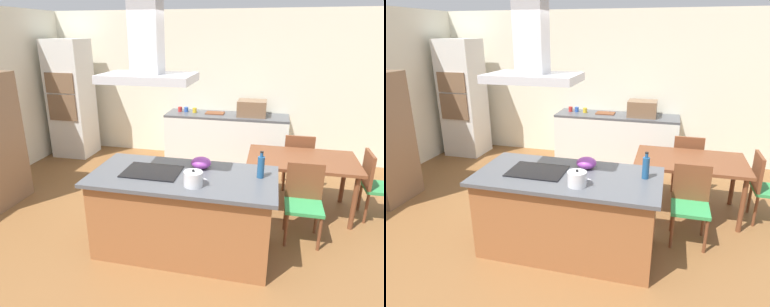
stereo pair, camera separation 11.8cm
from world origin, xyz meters
TOP-DOWN VIEW (x-y plane):
  - ground at (0.00, 1.50)m, footprint 16.00×16.00m
  - wall_back at (0.00, 3.25)m, footprint 7.20×0.10m
  - kitchen_island at (0.00, 0.00)m, footprint 1.95×0.96m
  - cooktop at (-0.34, 0.00)m, footprint 0.60×0.44m
  - tea_kettle at (0.17, -0.24)m, footprint 0.24×0.19m
  - olive_oil_bottle at (0.79, 0.12)m, footprint 0.07×0.07m
  - mixing_bowl at (0.14, 0.23)m, footprint 0.22×0.22m
  - back_counter at (0.06, 2.88)m, footprint 2.20×0.62m
  - countertop_microwave at (0.51, 2.88)m, footprint 0.50×0.38m
  - coffee_mug_red at (-0.82, 2.94)m, footprint 0.08×0.08m
  - coffee_mug_blue at (-0.71, 2.94)m, footprint 0.08×0.08m
  - coffee_mug_yellow at (-0.54, 2.91)m, footprint 0.08×0.08m
  - cutting_board at (-0.16, 2.93)m, footprint 0.34×0.24m
  - wall_oven_stack at (-2.90, 2.65)m, footprint 0.70×0.66m
  - dining_table at (1.29, 1.24)m, footprint 1.40×0.90m
  - chair_at_right_end at (2.21, 1.24)m, footprint 0.42×0.42m
  - chair_facing_island at (1.29, 0.57)m, footprint 0.42×0.42m
  - chair_facing_back_wall at (1.29, 1.90)m, footprint 0.42×0.42m
  - range_hood at (-0.34, 0.00)m, footprint 0.90×0.55m

SIDE VIEW (x-z plane):
  - ground at x=0.00m, z-range 0.00..0.00m
  - back_counter at x=0.06m, z-range 0.00..0.90m
  - kitchen_island at x=0.00m, z-range 0.00..0.90m
  - chair_at_right_end at x=2.21m, z-range 0.06..0.95m
  - chair_facing_island at x=1.29m, z-range 0.06..0.95m
  - chair_facing_back_wall at x=1.29m, z-range 0.06..0.95m
  - dining_table at x=1.29m, z-range 0.29..1.04m
  - cooktop at x=-0.34m, z-range 0.90..0.91m
  - cutting_board at x=-0.16m, z-range 0.90..0.92m
  - coffee_mug_red at x=-0.82m, z-range 0.90..0.99m
  - coffee_mug_blue at x=-0.71m, z-range 0.90..0.99m
  - coffee_mug_yellow at x=-0.54m, z-range 0.90..0.99m
  - mixing_bowl at x=0.14m, z-range 0.90..1.02m
  - tea_kettle at x=0.17m, z-range 0.89..1.06m
  - olive_oil_bottle at x=0.79m, z-range 0.88..1.16m
  - countertop_microwave at x=0.51m, z-range 0.90..1.18m
  - wall_oven_stack at x=-2.90m, z-range 0.00..2.20m
  - wall_back at x=0.00m, z-range 0.00..2.70m
  - range_hood at x=-0.34m, z-range 1.71..2.49m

